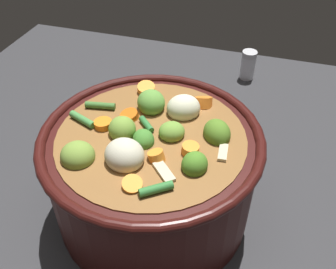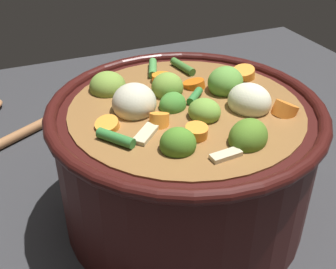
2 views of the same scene
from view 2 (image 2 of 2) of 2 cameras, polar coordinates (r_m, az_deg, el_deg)
ground_plane at (r=0.55m, az=2.08°, el=-10.11°), size 1.10×1.10×0.00m
cooking_pot at (r=0.50m, az=2.27°, el=-3.12°), size 0.31×0.31×0.18m
wooden_spoon at (r=0.77m, az=-21.45°, el=2.00°), size 0.20×0.20×0.02m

